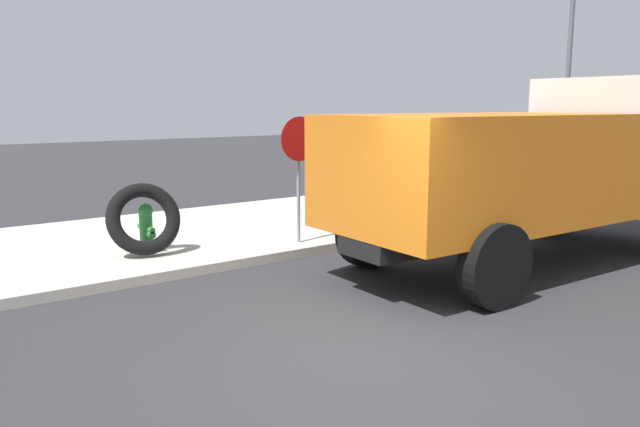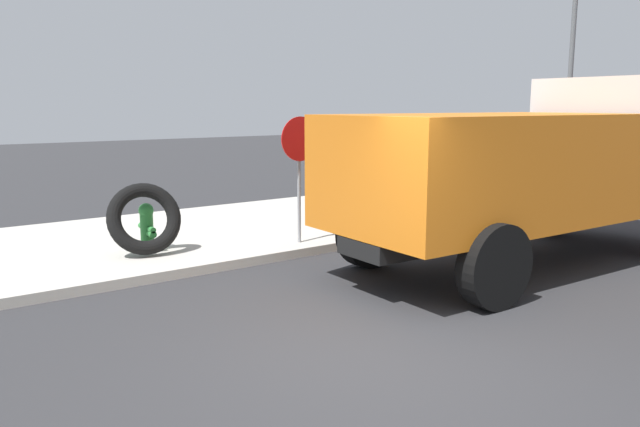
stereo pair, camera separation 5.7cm
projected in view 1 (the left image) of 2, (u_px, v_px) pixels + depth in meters
ground_plane at (381, 361)px, 6.27m from camera, size 80.00×80.00×0.00m
sidewalk_curb at (139, 242)px, 11.37m from camera, size 36.00×5.00×0.15m
fire_hydrant at (146, 225)px, 10.32m from camera, size 0.25×0.56×0.79m
loose_tire at (144, 219)px, 9.96m from camera, size 1.26×0.81×1.18m
stop_sign at (299, 156)px, 10.72m from camera, size 0.76×0.08×2.19m
dump_truck_orange at (539, 163)px, 10.04m from camera, size 7.09×3.02×3.00m
street_light_pole at (567, 87)px, 15.36m from camera, size 0.12×0.12×5.64m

